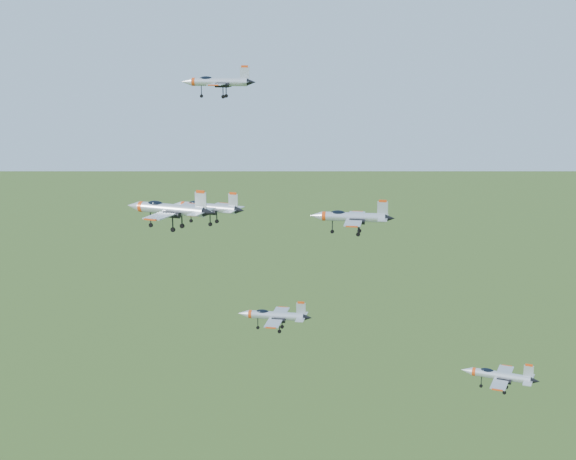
% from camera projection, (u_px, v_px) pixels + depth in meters
% --- Properties ---
extents(jet_lead, '(12.86, 10.87, 3.47)m').
position_uv_depth(jet_lead, '(217.00, 82.00, 135.07)').
color(jet_lead, '#B6BCC4').
extents(jet_left_high, '(12.19, 10.01, 3.27)m').
position_uv_depth(jet_left_high, '(206.00, 207.00, 119.68)').
color(jet_left_high, '#B6BCC4').
extents(jet_right_high, '(13.68, 11.22, 3.67)m').
position_uv_depth(jet_right_high, '(169.00, 209.00, 109.36)').
color(jet_right_high, '#B6BCC4').
extents(jet_left_low, '(13.57, 11.45, 3.66)m').
position_uv_depth(jet_left_low, '(351.00, 217.00, 127.31)').
color(jet_left_low, '#B6BCC4').
extents(jet_right_low, '(10.77, 9.07, 2.89)m').
position_uv_depth(jet_right_low, '(274.00, 315.00, 114.13)').
color(jet_right_low, '#B6BCC4').
extents(jet_trail, '(11.17, 9.17, 3.00)m').
position_uv_depth(jet_trail, '(499.00, 375.00, 115.44)').
color(jet_trail, '#B6BCC4').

